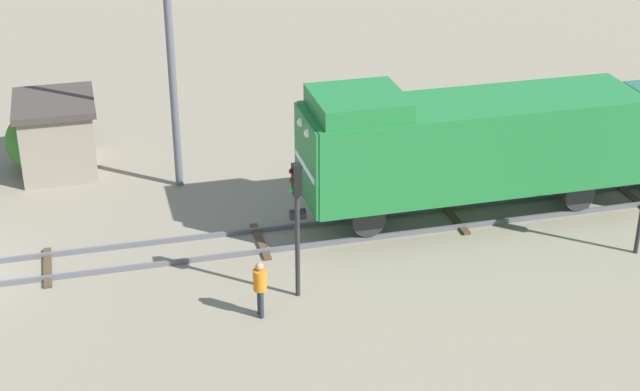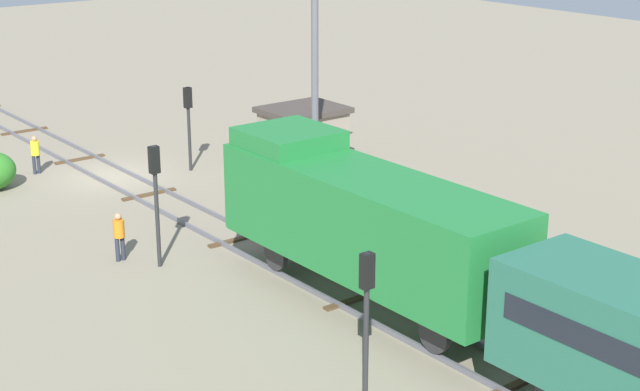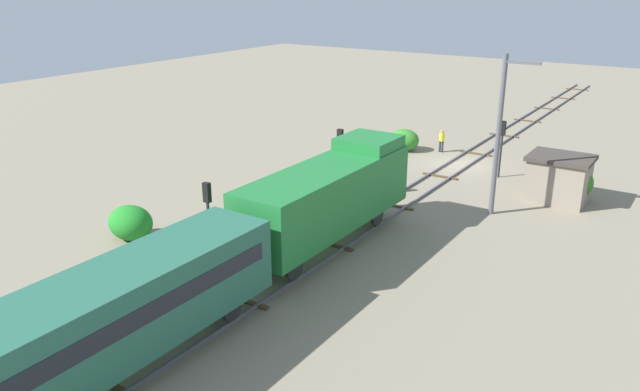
% 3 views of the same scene
% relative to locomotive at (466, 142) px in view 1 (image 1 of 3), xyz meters
% --- Properties ---
extents(locomotive, '(2.90, 11.60, 4.60)m').
position_rel_locomotive_xyz_m(locomotive, '(0.00, 0.00, 0.00)').
color(locomotive, '#1E7233').
rests_on(locomotive, railway_track).
extents(traffic_signal_mid, '(0.32, 0.34, 4.16)m').
position_rel_locomotive_xyz_m(traffic_signal_mid, '(3.40, -6.43, 0.12)').
color(traffic_signal_mid, '#262628').
rests_on(traffic_signal_mid, ground).
extents(worker_by_signal, '(0.38, 0.38, 1.70)m').
position_rel_locomotive_xyz_m(worker_by_signal, '(4.20, -7.68, -1.78)').
color(worker_by_signal, '#262B38').
rests_on(worker_by_signal, ground).
extents(catenary_mast, '(1.94, 0.28, 8.74)m').
position_rel_locomotive_xyz_m(catenary_mast, '(-5.06, -8.81, 1.84)').
color(catenary_mast, '#595960').
rests_on(catenary_mast, ground).
extents(relay_hut, '(3.50, 2.90, 2.74)m').
position_rel_locomotive_xyz_m(relay_hut, '(-7.50, -12.92, -1.38)').
color(relay_hut, gray).
rests_on(relay_hut, ground).
extents(bush_near, '(3.05, 2.50, 2.22)m').
position_rel_locomotive_xyz_m(bush_near, '(-7.79, -13.56, -1.66)').
color(bush_near, '#357626').
rests_on(bush_near, ground).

